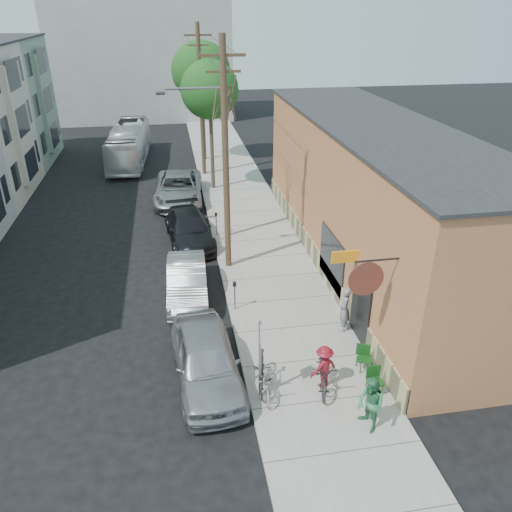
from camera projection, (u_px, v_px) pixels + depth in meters
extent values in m
plane|color=black|center=(181.00, 342.00, 18.37)|extent=(120.00, 120.00, 0.00)
cube|color=#A5A098|center=(248.00, 219.00, 28.65)|extent=(4.50, 58.00, 0.15)
cube|color=#B56F43|center=(371.00, 198.00, 22.66)|extent=(5.00, 20.00, 6.50)
cube|color=#2B2B2D|center=(379.00, 124.00, 21.17)|extent=(5.20, 20.20, 0.12)
cube|color=tan|center=(314.00, 255.00, 23.50)|extent=(0.10, 20.00, 1.10)
cube|color=black|center=(361.00, 310.00, 17.88)|extent=(0.10, 1.60, 2.60)
cube|color=black|center=(332.00, 259.00, 20.82)|extent=(0.08, 3.00, 2.20)
cylinder|color=brown|center=(366.00, 279.00, 14.63)|extent=(1.10, 0.06, 1.10)
cube|color=orange|center=(345.00, 257.00, 17.70)|extent=(1.00, 0.08, 0.45)
cube|color=beige|center=(14.00, 124.00, 30.77)|extent=(1.10, 3.20, 7.00)
cube|color=gray|center=(3.00, 103.00, 37.39)|extent=(6.00, 8.00, 9.00)
cube|color=gray|center=(41.00, 102.00, 37.81)|extent=(1.10, 3.20, 7.00)
cube|color=#AEAFA9|center=(143.00, 59.00, 52.30)|extent=(18.00, 8.00, 12.00)
cube|color=slate|center=(260.00, 360.00, 14.99)|extent=(0.07, 0.07, 2.80)
cube|color=silver|center=(260.00, 333.00, 14.54)|extent=(0.02, 0.45, 0.60)
cylinder|color=slate|center=(235.00, 297.00, 19.83)|extent=(0.06, 0.06, 1.10)
cylinder|color=black|center=(235.00, 284.00, 19.56)|extent=(0.14, 0.14, 0.18)
cylinder|color=slate|center=(216.00, 225.00, 26.31)|extent=(0.06, 0.06, 1.10)
cylinder|color=black|center=(216.00, 215.00, 26.04)|extent=(0.14, 0.14, 0.18)
cylinder|color=#503A28|center=(226.00, 161.00, 21.21)|extent=(0.28, 0.28, 10.00)
cube|color=#503A28|center=(223.00, 55.00, 19.32)|extent=(1.80, 0.12, 0.12)
cube|color=#503A28|center=(223.00, 72.00, 19.59)|extent=(1.40, 0.10, 0.10)
cylinder|color=slate|center=(160.00, 92.00, 19.52)|extent=(0.35, 0.24, 0.24)
cylinder|color=#503A28|center=(201.00, 102.00, 33.95)|extent=(0.28, 0.28, 10.00)
cube|color=#503A28|center=(198.00, 35.00, 32.06)|extent=(1.80, 0.12, 0.12)
cube|color=#503A28|center=(198.00, 45.00, 32.33)|extent=(1.40, 0.10, 0.10)
cylinder|color=#44392C|center=(226.00, 178.00, 25.07)|extent=(0.24, 0.24, 6.35)
cylinder|color=#44392C|center=(212.00, 144.00, 32.04)|extent=(0.24, 0.24, 5.92)
sphere|color=#21591F|center=(210.00, 90.00, 30.54)|extent=(3.59, 3.59, 3.59)
cylinder|color=#44392C|center=(203.00, 119.00, 38.23)|extent=(0.24, 0.24, 6.19)
sphere|color=#21591F|center=(201.00, 71.00, 36.66)|extent=(4.34, 4.34, 4.34)
imported|color=gray|center=(344.00, 309.00, 18.41)|extent=(0.62, 0.75, 1.79)
imported|color=#327D4C|center=(370.00, 404.00, 14.04)|extent=(0.85, 0.99, 1.77)
imported|color=maroon|center=(324.00, 367.00, 15.71)|extent=(1.11, 0.88, 1.50)
imported|color=black|center=(323.00, 372.00, 15.80)|extent=(1.21, 2.23, 1.11)
imported|color=black|center=(262.00, 371.00, 15.78)|extent=(0.91, 1.98, 1.15)
imported|color=gray|center=(267.00, 382.00, 15.51)|extent=(0.76, 1.75, 0.89)
imported|color=#9D9DA4|center=(206.00, 360.00, 16.08)|extent=(2.39, 5.16, 1.71)
imported|color=#A8ACAF|center=(187.00, 281.00, 20.88)|extent=(1.76, 4.66, 1.52)
imported|color=black|center=(189.00, 229.00, 25.71)|extent=(2.64, 5.44, 1.53)
imported|color=gray|center=(179.00, 188.00, 31.08)|extent=(3.27, 6.36, 1.72)
imported|color=white|center=(129.00, 144.00, 38.70)|extent=(2.95, 10.26, 2.82)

